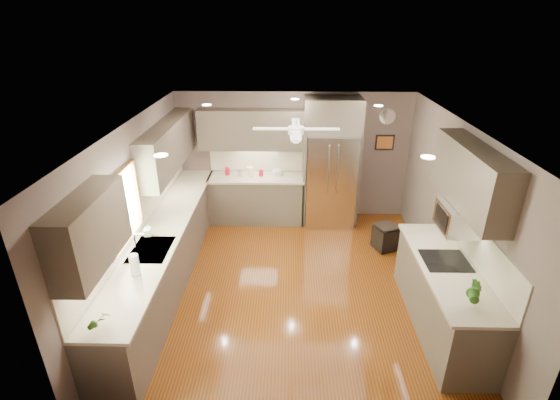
{
  "coord_description": "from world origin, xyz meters",
  "views": [
    {
      "loc": [
        -0.1,
        -5.1,
        3.8
      ],
      "look_at": [
        -0.23,
        0.6,
        1.17
      ],
      "focal_mm": 26.0,
      "sensor_mm": 36.0,
      "label": 1
    }
  ],
  "objects_px": {
    "stool": "(385,237)",
    "canister_d": "(261,173)",
    "soap_bottle": "(148,231)",
    "microwave": "(458,218)",
    "canister_a": "(227,171)",
    "refrigerator": "(331,165)",
    "potted_plant_right": "(475,292)",
    "potted_plant_left": "(100,320)",
    "canister_c": "(250,172)",
    "paper_towel": "(135,265)",
    "canister_b": "(240,173)",
    "bowl": "(277,175)"
  },
  "relations": [
    {
      "from": "canister_d",
      "to": "bowl",
      "type": "xyz_separation_m",
      "value": [
        0.31,
        -0.01,
        -0.03
      ]
    },
    {
      "from": "refrigerator",
      "to": "stool",
      "type": "height_order",
      "value": "refrigerator"
    },
    {
      "from": "potted_plant_left",
      "to": "refrigerator",
      "type": "bearing_deg",
      "value": 57.79
    },
    {
      "from": "canister_c",
      "to": "potted_plant_right",
      "type": "bearing_deg",
      "value": -53.65
    },
    {
      "from": "potted_plant_right",
      "to": "stool",
      "type": "relative_size",
      "value": 0.69
    },
    {
      "from": "canister_a",
      "to": "potted_plant_left",
      "type": "distance_m",
      "value": 4.33
    },
    {
      "from": "soap_bottle",
      "to": "microwave",
      "type": "height_order",
      "value": "microwave"
    },
    {
      "from": "stool",
      "to": "paper_towel",
      "type": "distance_m",
      "value": 4.25
    },
    {
      "from": "potted_plant_left",
      "to": "stool",
      "type": "height_order",
      "value": "potted_plant_left"
    },
    {
      "from": "soap_bottle",
      "to": "stool",
      "type": "bearing_deg",
      "value": 19.45
    },
    {
      "from": "canister_b",
      "to": "microwave",
      "type": "bearing_deg",
      "value": -41.83
    },
    {
      "from": "canister_a",
      "to": "paper_towel",
      "type": "bearing_deg",
      "value": -100.89
    },
    {
      "from": "canister_c",
      "to": "refrigerator",
      "type": "bearing_deg",
      "value": -1.46
    },
    {
      "from": "stool",
      "to": "canister_d",
      "type": "bearing_deg",
      "value": 153.67
    },
    {
      "from": "canister_d",
      "to": "potted_plant_left",
      "type": "distance_m",
      "value": 4.45
    },
    {
      "from": "canister_d",
      "to": "refrigerator",
      "type": "xyz_separation_m",
      "value": [
        1.33,
        -0.07,
        0.19
      ]
    },
    {
      "from": "refrigerator",
      "to": "canister_c",
      "type": "bearing_deg",
      "value": 178.54
    },
    {
      "from": "canister_b",
      "to": "potted_plant_right",
      "type": "distance_m",
      "value": 4.76
    },
    {
      "from": "soap_bottle",
      "to": "bowl",
      "type": "bearing_deg",
      "value": 54.07
    },
    {
      "from": "soap_bottle",
      "to": "potted_plant_right",
      "type": "xyz_separation_m",
      "value": [
        3.97,
        -1.36,
        0.06
      ]
    },
    {
      "from": "bowl",
      "to": "paper_towel",
      "type": "bearing_deg",
      "value": -116.05
    },
    {
      "from": "soap_bottle",
      "to": "potted_plant_right",
      "type": "relative_size",
      "value": 0.64
    },
    {
      "from": "potted_plant_right",
      "to": "bowl",
      "type": "xyz_separation_m",
      "value": [
        -2.23,
        3.76,
        -0.13
      ]
    },
    {
      "from": "canister_a",
      "to": "potted_plant_right",
      "type": "distance_m",
      "value": 4.96
    },
    {
      "from": "refrigerator",
      "to": "potted_plant_right",
      "type": "bearing_deg",
      "value": -71.9
    },
    {
      "from": "potted_plant_right",
      "to": "potted_plant_left",
      "type": "bearing_deg",
      "value": -172.83
    },
    {
      "from": "stool",
      "to": "paper_towel",
      "type": "relative_size",
      "value": 1.65
    },
    {
      "from": "potted_plant_left",
      "to": "paper_towel",
      "type": "xyz_separation_m",
      "value": [
        0.01,
        0.95,
        0.01
      ]
    },
    {
      "from": "canister_d",
      "to": "stool",
      "type": "distance_m",
      "value": 2.62
    },
    {
      "from": "canister_b",
      "to": "canister_d",
      "type": "distance_m",
      "value": 0.41
    },
    {
      "from": "canister_d",
      "to": "potted_plant_left",
      "type": "bearing_deg",
      "value": -107.07
    },
    {
      "from": "canister_b",
      "to": "stool",
      "type": "xyz_separation_m",
      "value": [
        2.65,
        -1.08,
        -0.77
      ]
    },
    {
      "from": "canister_d",
      "to": "soap_bottle",
      "type": "height_order",
      "value": "soap_bottle"
    },
    {
      "from": "canister_a",
      "to": "microwave",
      "type": "height_order",
      "value": "microwave"
    },
    {
      "from": "canister_c",
      "to": "stool",
      "type": "xyz_separation_m",
      "value": [
        2.46,
        -1.08,
        -0.79
      ]
    },
    {
      "from": "canister_a",
      "to": "bowl",
      "type": "height_order",
      "value": "canister_a"
    },
    {
      "from": "canister_d",
      "to": "potted_plant_left",
      "type": "xyz_separation_m",
      "value": [
        -1.31,
        -4.25,
        0.07
      ]
    },
    {
      "from": "canister_d",
      "to": "stool",
      "type": "bearing_deg",
      "value": -26.33
    },
    {
      "from": "microwave",
      "to": "canister_a",
      "type": "bearing_deg",
      "value": 139.75
    },
    {
      "from": "canister_c",
      "to": "potted_plant_left",
      "type": "distance_m",
      "value": 4.36
    },
    {
      "from": "potted_plant_left",
      "to": "refrigerator",
      "type": "relative_size",
      "value": 0.11
    },
    {
      "from": "potted_plant_right",
      "to": "refrigerator",
      "type": "relative_size",
      "value": 0.13
    },
    {
      "from": "potted_plant_left",
      "to": "potted_plant_right",
      "type": "relative_size",
      "value": 0.82
    },
    {
      "from": "canister_d",
      "to": "microwave",
      "type": "relative_size",
      "value": 0.24
    },
    {
      "from": "canister_a",
      "to": "microwave",
      "type": "bearing_deg",
      "value": -40.25
    },
    {
      "from": "bowl",
      "to": "stool",
      "type": "bearing_deg",
      "value": -29.78
    },
    {
      "from": "canister_b",
      "to": "stool",
      "type": "height_order",
      "value": "canister_b"
    },
    {
      "from": "canister_b",
      "to": "refrigerator",
      "type": "distance_m",
      "value": 1.75
    },
    {
      "from": "bowl",
      "to": "stool",
      "type": "height_order",
      "value": "bowl"
    },
    {
      "from": "bowl",
      "to": "paper_towel",
      "type": "xyz_separation_m",
      "value": [
        -1.61,
        -3.29,
        0.11
      ]
    }
  ]
}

